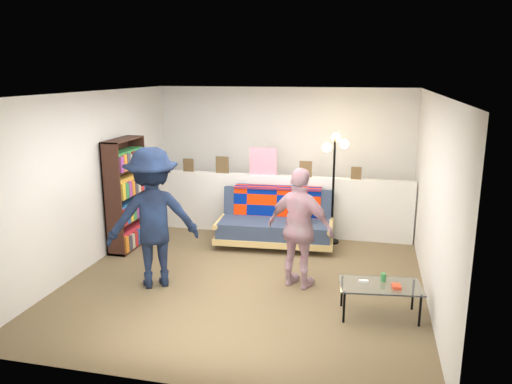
% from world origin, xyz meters
% --- Properties ---
extents(ground, '(5.00, 5.00, 0.00)m').
position_xyz_m(ground, '(0.00, 0.00, 0.00)').
color(ground, brown).
rests_on(ground, ground).
extents(room_shell, '(4.60, 5.05, 2.45)m').
position_xyz_m(room_shell, '(0.00, 0.47, 1.67)').
color(room_shell, silver).
rests_on(room_shell, ground).
extents(half_wall_ledge, '(4.45, 0.15, 1.00)m').
position_xyz_m(half_wall_ledge, '(0.00, 1.80, 0.50)').
color(half_wall_ledge, silver).
rests_on(half_wall_ledge, ground).
extents(ledge_decor, '(2.97, 0.02, 0.45)m').
position_xyz_m(ledge_decor, '(-0.23, 1.78, 1.18)').
color(ledge_decor, brown).
rests_on(ledge_decor, half_wall_ledge).
extents(futon_sofa, '(1.86, 0.98, 0.78)m').
position_xyz_m(futon_sofa, '(0.13, 1.25, 0.36)').
color(futon_sofa, tan).
rests_on(futon_sofa, ground).
extents(bookshelf, '(0.28, 0.85, 1.69)m').
position_xyz_m(bookshelf, '(-2.08, 0.63, 0.79)').
color(bookshelf, black).
rests_on(bookshelf, ground).
extents(coffee_table, '(0.94, 0.59, 0.46)m').
position_xyz_m(coffee_table, '(1.69, -0.79, 0.35)').
color(coffee_table, black).
rests_on(coffee_table, ground).
extents(floor_lamp, '(0.40, 0.32, 1.74)m').
position_xyz_m(floor_lamp, '(0.97, 1.59, 1.23)').
color(floor_lamp, black).
rests_on(floor_lamp, ground).
extents(person_left, '(1.32, 1.15, 1.77)m').
position_xyz_m(person_left, '(-1.10, -0.56, 0.89)').
color(person_left, black).
rests_on(person_left, ground).
extents(person_right, '(0.97, 0.66, 1.53)m').
position_xyz_m(person_right, '(0.70, -0.20, 0.76)').
color(person_right, pink).
rests_on(person_right, ground).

